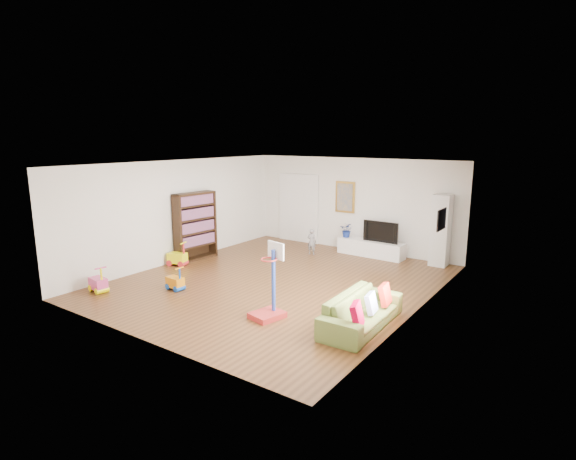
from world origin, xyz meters
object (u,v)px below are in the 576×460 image
Objects in this scene: sofa at (362,311)px; basketball_hoop at (267,281)px; media_console at (371,248)px; bookshelf at (195,226)px.

sofa is 1.41× the size of basketball_hoop.
basketball_hoop reaches higher than sofa.
bookshelf is at bearing -139.05° from media_console.
bookshelf is at bearing 164.92° from basketball_hoop.
media_console is 0.95× the size of sofa.
basketball_hoop is at bearing 110.49° from sofa.
sofa reaches higher than media_console.
media_console is at bearing 21.35° from sofa.
sofa is at bearing -65.08° from media_console.
media_console is 5.22m from basketball_hoop.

